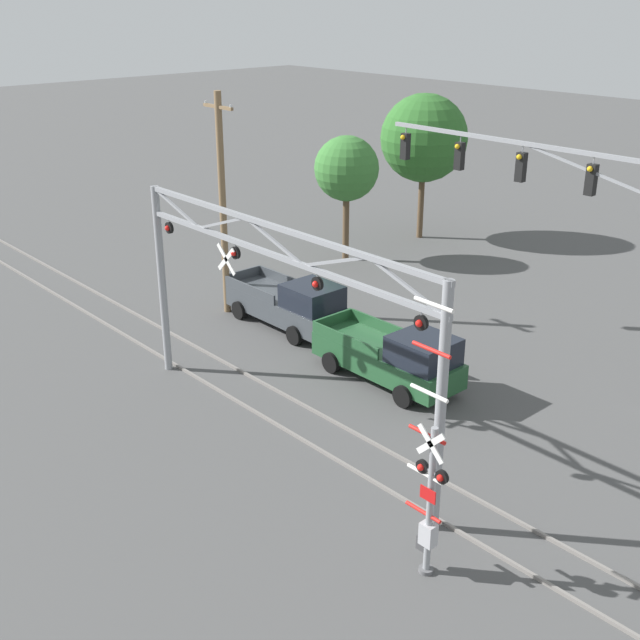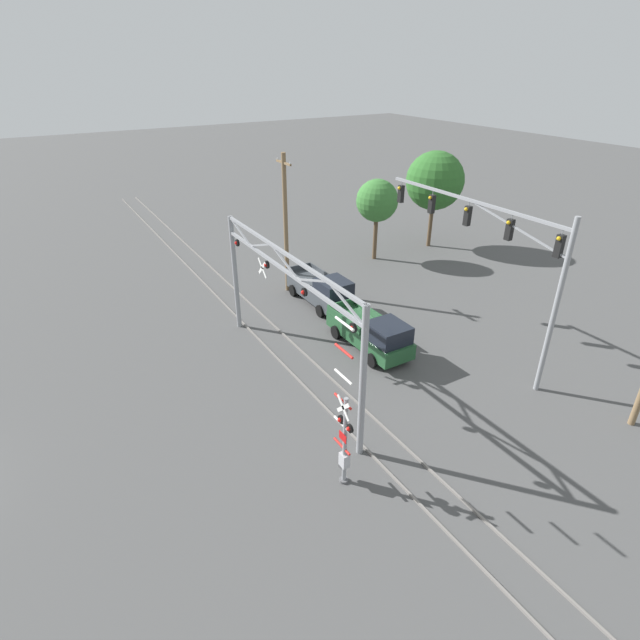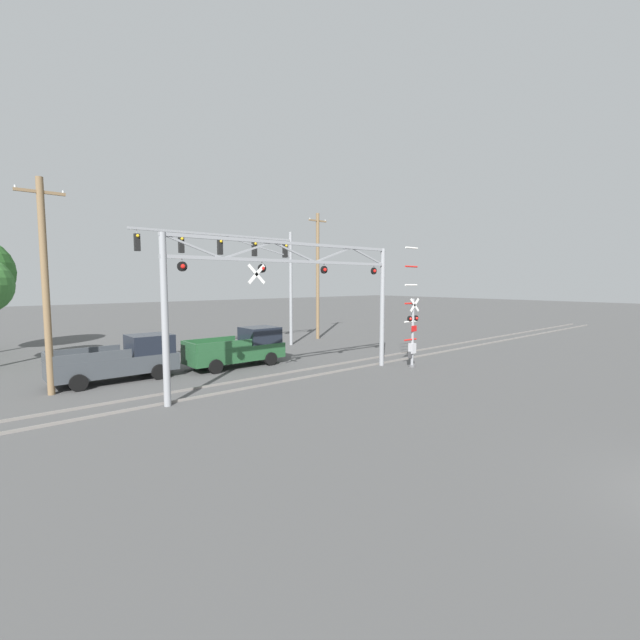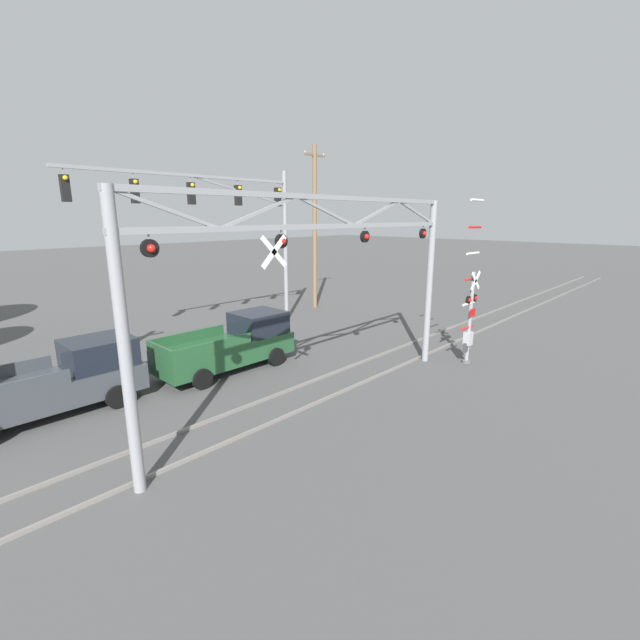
% 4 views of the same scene
% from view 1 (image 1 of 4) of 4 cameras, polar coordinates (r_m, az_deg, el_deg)
% --- Properties ---
extents(rail_track_near, '(80.00, 0.08, 0.10)m').
position_cam_1_polar(rail_track_near, '(24.72, -2.49, -7.78)').
color(rail_track_near, gray).
rests_on(rail_track_near, ground_plane).
extents(rail_track_far, '(80.00, 0.08, 0.10)m').
position_cam_1_polar(rail_track_far, '(25.53, 0.00, -6.71)').
color(rail_track_far, gray).
rests_on(rail_track_far, ground_plane).
extents(crossing_gantry, '(12.55, 0.29, 6.58)m').
position_cam_1_polar(crossing_gantry, '(22.69, -3.25, 1.58)').
color(crossing_gantry, gray).
rests_on(crossing_gantry, ground_plane).
extents(crossing_signal_mast, '(1.17, 0.35, 6.62)m').
position_cam_1_polar(crossing_signal_mast, '(18.35, 7.76, -12.12)').
color(crossing_signal_mast, gray).
rests_on(crossing_signal_mast, ground_plane).
extents(traffic_signal_span, '(11.55, 0.39, 8.39)m').
position_cam_1_polar(traffic_signal_span, '(27.05, 18.22, 7.42)').
color(traffic_signal_span, gray).
rests_on(traffic_signal_span, ground_plane).
extents(pickup_truck_lead, '(5.51, 2.20, 2.12)m').
position_cam_1_polar(pickup_truck_lead, '(27.22, 5.30, -2.62)').
color(pickup_truck_lead, '#23512D').
rests_on(pickup_truck_lead, ground_plane).
extents(pickup_truck_following, '(5.63, 2.20, 2.12)m').
position_cam_1_polar(pickup_truck_following, '(31.69, -2.10, 1.16)').
color(pickup_truck_following, '#3D4247').
rests_on(pickup_truck_following, ground_plane).
extents(utility_pole_left, '(1.80, 0.28, 8.97)m').
position_cam_1_polar(utility_pole_left, '(32.46, -6.94, 8.25)').
color(utility_pole_left, brown).
rests_on(utility_pole_left, ground_plane).
extents(background_tree_beyond_span, '(4.56, 4.56, 7.64)m').
position_cam_1_polar(background_tree_beyond_span, '(43.13, 7.41, 12.70)').
color(background_tree_beyond_span, brown).
rests_on(background_tree_beyond_span, ground_plane).
extents(background_tree_far_left_verge, '(3.13, 3.13, 6.13)m').
position_cam_1_polar(background_tree_far_left_verge, '(39.16, 1.90, 10.68)').
color(background_tree_far_left_verge, brown).
rests_on(background_tree_far_left_verge, ground_plane).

